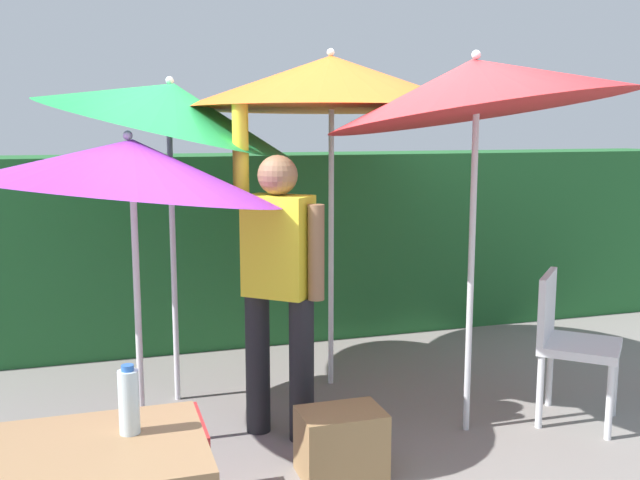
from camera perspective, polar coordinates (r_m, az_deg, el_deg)
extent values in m
plane|color=gray|center=(4.25, 1.25, -15.43)|extent=(24.00, 24.00, 0.00)
cube|color=#23602D|center=(6.07, -5.35, -0.49)|extent=(8.00, 0.70, 1.52)
cylinder|color=silver|center=(4.06, -14.07, -6.37)|extent=(0.04, 0.04, 1.40)
cone|color=purple|center=(3.94, -14.65, 5.60)|extent=(1.66, 1.64, 0.55)
sphere|color=silver|center=(3.95, -14.85, 7.94)|extent=(0.05, 0.05, 0.05)
cylinder|color=silver|center=(4.20, 11.75, -2.84)|extent=(0.04, 0.04, 1.82)
cone|color=red|center=(4.10, 12.16, 11.71)|extent=(1.71, 1.69, 0.65)
sphere|color=silver|center=(4.09, 12.16, 14.03)|extent=(0.05, 0.05, 0.05)
cylinder|color=silver|center=(4.87, 0.87, -0.81)|extent=(0.04, 0.04, 1.86)
cone|color=#EA5919|center=(4.80, 0.87, 12.25)|extent=(1.96, 1.96, 0.38)
sphere|color=silver|center=(4.82, 0.85, 14.52)|extent=(0.05, 0.05, 0.05)
cylinder|color=silver|center=(4.67, -11.41, -2.13)|extent=(0.04, 0.04, 1.74)
cone|color=green|center=(4.62, -11.73, 10.27)|extent=(1.63, 1.60, 0.73)
sphere|color=silver|center=(4.66, -11.72, 12.16)|extent=(0.05, 0.05, 0.05)
cylinder|color=black|center=(4.24, -4.91, -9.58)|extent=(0.14, 0.14, 0.82)
cylinder|color=black|center=(4.12, -1.45, -10.12)|extent=(0.14, 0.14, 0.82)
cube|color=yellow|center=(4.01, -3.29, -0.47)|extent=(0.41, 0.40, 0.56)
sphere|color=#8C6647|center=(3.96, -3.35, 5.10)|extent=(0.22, 0.22, 0.22)
cylinder|color=yellow|center=(4.07, -6.25, 6.72)|extent=(0.13, 0.13, 0.56)
cylinder|color=#8C6647|center=(3.91, -0.31, -0.99)|extent=(0.13, 0.13, 0.52)
cylinder|color=silver|center=(4.48, 21.77, -11.74)|extent=(0.04, 0.04, 0.44)
cylinder|color=silver|center=(4.84, 22.09, -10.21)|extent=(0.04, 0.04, 0.44)
cylinder|color=silver|center=(4.52, 16.87, -11.32)|extent=(0.04, 0.04, 0.44)
cylinder|color=silver|center=(4.87, 17.57, -9.84)|extent=(0.04, 0.04, 0.44)
cube|color=silver|center=(4.60, 19.74, -7.88)|extent=(0.62, 0.62, 0.05)
cube|color=silver|center=(4.56, 17.39, -4.96)|extent=(0.33, 0.35, 0.40)
cube|color=red|center=(3.50, -12.95, -17.31)|extent=(0.46, 0.43, 0.44)
cube|color=#9E7A4C|center=(3.82, 1.67, -15.61)|extent=(0.42, 0.29, 0.34)
cube|color=#99724C|center=(2.57, -18.24, -15.54)|extent=(0.80, 0.60, 0.03)
cylinder|color=silver|center=(2.59, -14.76, -12.20)|extent=(0.07, 0.07, 0.22)
cylinder|color=#2D60B7|center=(2.54, -14.87, -9.67)|extent=(0.04, 0.04, 0.02)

